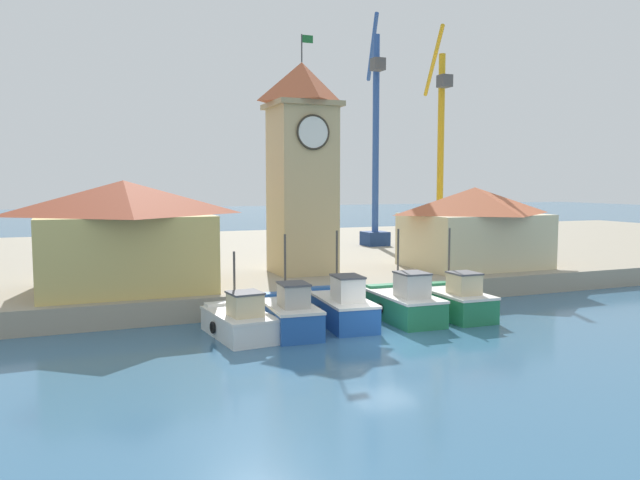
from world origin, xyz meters
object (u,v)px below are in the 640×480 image
(fishing_boat_left_inner, at_px, (342,307))
(clock_tower, at_px, (302,164))
(warehouse_right, at_px, (474,226))
(fishing_boat_far_left, at_px, (240,321))
(port_crane_near, at_px, (440,169))
(fishing_boat_mid_left, at_px, (404,303))
(fishing_boat_left_outer, at_px, (289,314))
(fishing_boat_center, at_px, (455,301))
(port_crane_far, at_px, (375,162))
(warehouse_left, at_px, (125,234))

(fishing_boat_left_inner, bearing_deg, clock_tower, 81.07)
(fishing_boat_left_inner, distance_m, warehouse_right, 14.91)
(fishing_boat_far_left, xyz_separation_m, port_crane_near, (23.23, 20.60, 7.06))
(fishing_boat_mid_left, bearing_deg, fishing_boat_left_inner, 172.67)
(fishing_boat_left_outer, relative_size, warehouse_right, 0.56)
(fishing_boat_far_left, bearing_deg, fishing_boat_mid_left, 1.24)
(fishing_boat_mid_left, bearing_deg, warehouse_right, 38.89)
(fishing_boat_center, bearing_deg, fishing_boat_far_left, 179.58)
(fishing_boat_far_left, height_order, port_crane_near, port_crane_near)
(warehouse_right, height_order, port_crane_far, port_crane_far)
(fishing_boat_left_outer, bearing_deg, fishing_boat_far_left, 179.74)
(fishing_boat_left_outer, distance_m, port_crane_far, 28.84)
(fishing_boat_left_inner, relative_size, port_crane_near, 0.29)
(fishing_boat_far_left, xyz_separation_m, fishing_boat_left_inner, (5.02, 0.57, 0.12))
(warehouse_right, bearing_deg, warehouse_left, -178.65)
(fishing_boat_center, distance_m, warehouse_left, 16.87)
(fishing_boat_left_outer, xyz_separation_m, fishing_boat_mid_left, (5.88, 0.19, 0.02))
(fishing_boat_far_left, height_order, clock_tower, clock_tower)
(port_crane_near, bearing_deg, clock_tower, -146.49)
(fishing_boat_left_outer, relative_size, port_crane_near, 0.26)
(clock_tower, bearing_deg, port_crane_far, 48.64)
(fishing_boat_center, height_order, port_crane_near, port_crane_near)
(fishing_boat_center, bearing_deg, clock_tower, 114.76)
(fishing_boat_left_inner, height_order, port_crane_far, port_crane_far)
(fishing_boat_mid_left, relative_size, port_crane_far, 0.25)
(fishing_boat_left_outer, xyz_separation_m, fishing_boat_left_inner, (2.79, 0.58, 0.01))
(fishing_boat_left_outer, relative_size, fishing_boat_mid_left, 0.98)
(fishing_boat_mid_left, distance_m, port_crane_far, 25.89)
(fishing_boat_mid_left, xyz_separation_m, fishing_boat_center, (2.72, -0.26, -0.02))
(fishing_boat_left_outer, xyz_separation_m, fishing_boat_center, (8.59, -0.07, -0.01))
(fishing_boat_left_inner, bearing_deg, fishing_boat_left_outer, -168.22)
(clock_tower, xyz_separation_m, port_crane_far, (11.75, 13.34, 0.66))
(fishing_boat_far_left, bearing_deg, warehouse_left, 118.29)
(fishing_boat_far_left, bearing_deg, warehouse_right, 24.07)
(port_crane_far, bearing_deg, fishing_boat_left_inner, -120.58)
(fishing_boat_far_left, height_order, warehouse_right, warehouse_right)
(fishing_boat_left_outer, height_order, fishing_boat_center, fishing_boat_center)
(fishing_boat_center, bearing_deg, port_crane_near, 59.03)
(clock_tower, bearing_deg, warehouse_left, -168.61)
(warehouse_right, bearing_deg, port_crane_far, 88.09)
(fishing_boat_left_inner, relative_size, clock_tower, 0.38)
(fishing_boat_far_left, bearing_deg, port_crane_far, 51.48)
(fishing_boat_mid_left, height_order, clock_tower, clock_tower)
(port_crane_far, bearing_deg, warehouse_left, -145.11)
(fishing_boat_left_outer, distance_m, fishing_boat_left_inner, 2.85)
(fishing_boat_left_inner, xyz_separation_m, port_crane_near, (18.21, 20.03, 6.94))
(clock_tower, distance_m, warehouse_left, 11.23)
(warehouse_right, bearing_deg, port_crane_near, 66.35)
(fishing_boat_left_outer, xyz_separation_m, warehouse_right, (15.44, 7.90, 2.97))
(fishing_boat_mid_left, bearing_deg, warehouse_left, 149.18)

